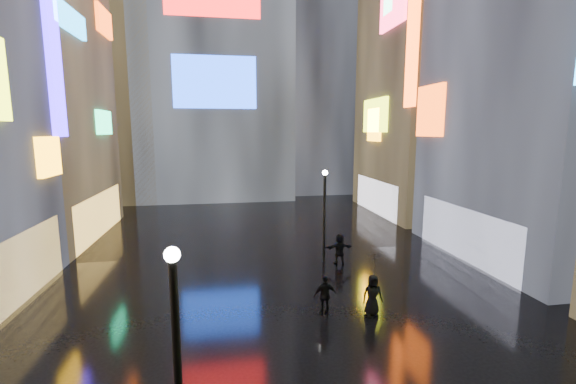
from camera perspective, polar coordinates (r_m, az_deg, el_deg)
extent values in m
plane|color=black|center=(23.56, -3.29, -9.05)|extent=(140.00, 140.00, 0.00)
cube|color=#FFC659|center=(19.33, -36.36, -10.24)|extent=(0.20, 10.00, 3.00)
cube|color=#FF9F0C|center=(22.29, -31.93, 4.48)|extent=(0.25, 2.24, 1.94)
cube|color=#2D14FF|center=(24.10, -31.39, 16.58)|extent=(0.25, 1.40, 8.00)
cube|color=black|center=(31.58, -36.23, 14.05)|extent=(10.00, 12.00, 22.00)
cube|color=#FFC659|center=(30.14, -26.18, -3.02)|extent=(0.20, 10.00, 3.00)
cube|color=#19E98A|center=(31.26, -25.61, 9.27)|extent=(0.25, 3.00, 1.71)
cube|color=#199CF6|center=(27.02, -29.71, 21.39)|extent=(0.25, 4.84, 1.37)
cube|color=#FF4B0C|center=(34.02, -25.60, 21.79)|extent=(0.25, 3.32, 1.94)
cube|color=white|center=(24.24, 24.79, -5.67)|extent=(0.20, 9.00, 3.00)
cube|color=#FF4B0C|center=(26.92, 20.33, 11.19)|extent=(0.25, 2.99, 3.26)
cube|color=#FF4B0C|center=(30.18, 18.03, 21.42)|extent=(0.25, 1.40, 10.00)
cube|color=black|center=(37.75, 20.93, 18.66)|extent=(10.00, 12.00, 28.00)
cube|color=white|center=(35.46, 12.95, -0.63)|extent=(0.20, 9.00, 3.00)
cube|color=#E2FF19|center=(35.21, 12.78, 11.00)|extent=(0.25, 4.92, 2.91)
cube|color=#FF325D|center=(34.01, 15.30, 25.31)|extent=(0.25, 4.36, 3.46)
cube|color=#FF9F0C|center=(35.30, 12.66, 9.68)|extent=(0.25, 2.63, 2.87)
cube|color=black|center=(48.26, -10.96, 25.35)|extent=(16.00, 14.00, 42.00)
cube|color=#194CFF|center=(39.46, -10.79, 15.70)|extent=(8.00, 0.20, 5.00)
cube|color=black|center=(50.54, 3.87, 20.05)|extent=(12.00, 12.00, 34.00)
cube|color=black|center=(46.12, -25.01, 15.29)|extent=(10.00, 10.00, 26.00)
cylinder|color=black|center=(8.58, -15.95, -25.33)|extent=(0.16, 0.16, 5.00)
sphere|color=white|center=(7.46, -16.80, -8.88)|extent=(0.30, 0.30, 0.30)
cylinder|color=black|center=(21.55, 5.41, -3.89)|extent=(0.16, 0.16, 5.00)
sphere|color=white|center=(21.13, 5.51, 2.87)|extent=(0.30, 0.30, 0.30)
imported|color=black|center=(15.97, 5.52, -14.99)|extent=(0.98, 0.47, 1.62)
imported|color=black|center=(16.27, 12.40, -14.67)|extent=(0.84, 0.58, 1.64)
imported|color=black|center=(21.68, 7.64, -8.37)|extent=(1.59, 0.56, 1.70)
imported|color=black|center=(15.81, 12.56, -10.43)|extent=(1.42, 1.42, 0.91)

